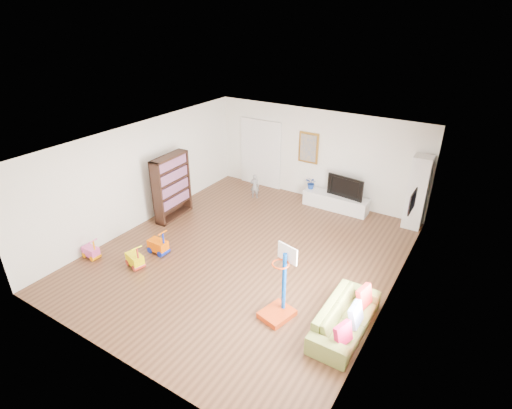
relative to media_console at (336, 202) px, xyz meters
The scene contains 25 objects.
floor 3.47m from the media_console, 104.35° to the right, with size 6.50×7.50×0.00m, color brown.
ceiling 4.26m from the media_console, 104.35° to the right, with size 6.50×7.50×0.00m, color white.
wall_back 1.48m from the media_console, 155.07° to the left, with size 6.50×0.00×2.70m, color white.
wall_front 7.24m from the media_console, 96.89° to the right, with size 6.50×0.00×2.70m, color silver.
wall_left 5.42m from the media_console, 140.79° to the right, with size 0.00×7.50×2.70m, color silver.
wall_right 4.27m from the media_console, 54.48° to the right, with size 0.00×7.50×2.70m, color silver.
navy_accent 3.48m from the media_console, 39.38° to the right, with size 0.01×3.20×1.70m, color black.
olive_wainscot 3.09m from the media_console, 39.38° to the right, with size 0.01×3.20×1.00m, color brown.
doorway 2.90m from the media_console, behind, with size 1.45×0.06×2.10m, color white.
painting_back 1.77m from the media_console, 162.06° to the left, with size 0.62×0.06×0.92m, color gold.
artwork_right 3.19m from the media_console, 37.14° to the right, with size 0.04×0.56×0.46m, color #7F3F8C.
media_console is the anchor object (origin of this frame).
tall_cabinet 2.25m from the media_console, ahead, with size 0.46×0.46×1.96m, color white.
bookshelf 4.64m from the media_console, 142.14° to the right, with size 0.32×1.22×1.78m, color black.
sofa 4.88m from the media_console, 66.16° to the right, with size 1.86×0.73×0.54m, color olive.
basketball_hoop 4.90m from the media_console, 80.88° to the right, with size 0.51×0.62×1.49m, color #BE370D.
ride_on_yellow 5.77m from the media_console, 118.24° to the right, with size 0.43×0.27×0.58m, color #FFE900.
ride_on_orange 5.15m from the media_console, 121.36° to the right, with size 0.46×0.29×0.62m, color #F66000.
ride_on_pink 6.62m from the media_console, 125.71° to the right, with size 0.39×0.24×0.51m, color #E74EA3.
child 2.45m from the media_console, 165.87° to the right, with size 0.28×0.18×0.76m, color slate.
tv 0.59m from the media_console, 15.38° to the left, with size 1.08×0.14×0.62m, color black.
vase_plant 0.89m from the media_console, behind, with size 0.32×0.28×0.36m, color #183C99.
pillow_left 5.46m from the media_console, 67.05° to the right, with size 0.09×0.36×0.36m, color #C11548.
pillow_center 4.97m from the media_console, 64.31° to the right, with size 0.10×0.39×0.39m, color silver.
pillow_right 4.45m from the media_console, 61.57° to the right, with size 0.10×0.38×0.38m, color red.
Camera 1 is at (4.38, -6.61, 5.25)m, focal length 28.00 mm.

